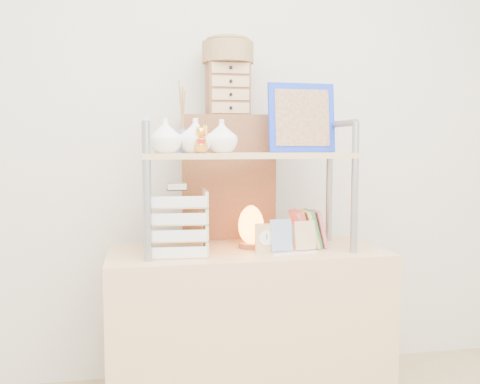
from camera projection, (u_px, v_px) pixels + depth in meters
The scene contains 9 objects.
desk at pixel (247, 333), 2.37m from camera, with size 1.20×0.50×0.75m, color tan.
cabinet at pixel (227, 250), 2.70m from camera, with size 0.45×0.24×1.35m, color brown.
hutch at pixel (236, 152), 2.30m from camera, with size 0.90×0.34×0.74m.
letter_tray at pixel (177, 226), 2.22m from camera, with size 0.26×0.25×0.30m.
salt_lamp at pixel (251, 226), 2.36m from camera, with size 0.12×0.12×0.19m.
desk_clock at pixel (266, 238), 2.26m from camera, with size 0.09×0.05×0.12m.
postcard_stand at pixel (293, 243), 2.26m from camera, with size 0.21×0.09×0.14m.
drawer_chest at pixel (228, 89), 2.60m from camera, with size 0.20×0.16×0.25m.
woven_basket at pixel (228, 53), 2.59m from camera, with size 0.25×0.25×0.10m, color olive.
Camera 1 is at (-0.47, -1.05, 1.21)m, focal length 40.00 mm.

